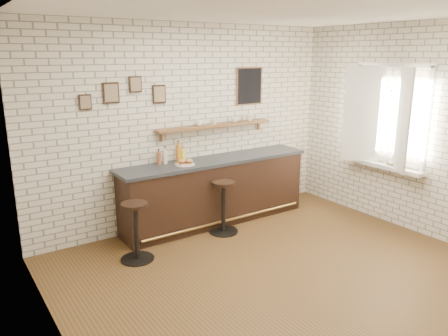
{
  "coord_description": "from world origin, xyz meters",
  "views": [
    {
      "loc": [
        -3.23,
        -3.7,
        2.55
      ],
      "look_at": [
        -0.12,
        0.9,
        1.1
      ],
      "focal_mm": 35.0,
      "sensor_mm": 36.0,
      "label": 1
    }
  ],
  "objects": [
    {
      "name": "wall_shelf",
      "position": [
        0.4,
        1.9,
        1.48
      ],
      "size": [
        2.0,
        0.18,
        0.18
      ],
      "color": "brown",
      "rests_on": "ground"
    },
    {
      "name": "bitters_bottle_brown",
      "position": [
        -0.6,
        1.86,
        1.1
      ],
      "size": [
        0.07,
        0.07,
        0.23
      ],
      "color": "brown",
      "rests_on": "bar_counter"
    },
    {
      "name": "bar_counter",
      "position": [
        0.26,
        1.7,
        0.51
      ],
      "size": [
        3.1,
        0.65,
        1.01
      ],
      "color": "black",
      "rests_on": "ground"
    },
    {
      "name": "casement_window",
      "position": [
        2.36,
        0.3,
        1.65
      ],
      "size": [
        0.4,
        1.3,
        1.56
      ],
      "color": "white",
      "rests_on": "ground"
    },
    {
      "name": "bar_stool_left",
      "position": [
        -1.29,
        1.16,
        0.41
      ],
      "size": [
        0.43,
        0.43,
        0.76
      ],
      "color": "black",
      "rests_on": "ground"
    },
    {
      "name": "sandwich_plate",
      "position": [
        -0.3,
        1.64,
        1.02
      ],
      "size": [
        0.28,
        0.28,
        0.01
      ],
      "primitive_type": "cylinder",
      "color": "white",
      "rests_on": "bar_counter"
    },
    {
      "name": "book_lower",
      "position": [
        2.38,
        0.11,
        0.94
      ],
      "size": [
        0.18,
        0.22,
        0.02
      ],
      "primitive_type": "imported",
      "rotation": [
        0.0,
        0.0,
        -0.1
      ],
      "color": "tan",
      "rests_on": "window_sill"
    },
    {
      "name": "book_upper",
      "position": [
        2.38,
        0.13,
        0.96
      ],
      "size": [
        0.17,
        0.22,
        0.02
      ],
      "primitive_type": "imported",
      "rotation": [
        0.0,
        0.0,
        -0.07
      ],
      "color": "tan",
      "rests_on": "book_lower"
    },
    {
      "name": "ground",
      "position": [
        0.0,
        0.0,
        0.0
      ],
      "size": [
        5.0,
        5.0,
        0.0
      ],
      "primitive_type": "plane",
      "color": "brown",
      "rests_on": "ground"
    },
    {
      "name": "shelf_cup_c",
      "position": [
        0.75,
        1.9,
        1.54
      ],
      "size": [
        0.11,
        0.11,
        0.09
      ],
      "primitive_type": "imported",
      "rotation": [
        0.0,
        0.0,
        1.59
      ],
      "color": "white",
      "rests_on": "wall_shelf"
    },
    {
      "name": "window_sill",
      "position": [
        2.4,
        0.3,
        0.9
      ],
      "size": [
        0.2,
        1.35,
        0.06
      ],
      "color": "white",
      "rests_on": "ground"
    },
    {
      "name": "shelf_cup_d",
      "position": [
        1.06,
        1.9,
        1.55
      ],
      "size": [
        0.14,
        0.14,
        0.1
      ],
      "primitive_type": "imported",
      "rotation": [
        0.0,
        0.0,
        0.34
      ],
      "color": "white",
      "rests_on": "wall_shelf"
    },
    {
      "name": "back_wall_decor",
      "position": [
        0.23,
        1.98,
        2.05
      ],
      "size": [
        2.96,
        0.02,
        0.56
      ],
      "color": "black",
      "rests_on": "ground"
    },
    {
      "name": "bitters_bottle_amber",
      "position": [
        -0.28,
        1.86,
        1.14
      ],
      "size": [
        0.08,
        0.08,
        0.31
      ],
      "color": "#AE6B1C",
      "rests_on": "bar_counter"
    },
    {
      "name": "bitters_bottle_white",
      "position": [
        -0.51,
        1.86,
        1.12
      ],
      "size": [
        0.07,
        0.07,
        0.26
      ],
      "color": "beige",
      "rests_on": "bar_counter"
    },
    {
      "name": "shelf_cup_b",
      "position": [
        0.38,
        1.9,
        1.54
      ],
      "size": [
        0.12,
        0.12,
        0.09
      ],
      "primitive_type": "imported",
      "rotation": [
        0.0,
        0.0,
        1.26
      ],
      "color": "white",
      "rests_on": "wall_shelf"
    },
    {
      "name": "shelf_cup_a",
      "position": [
        0.1,
        1.9,
        1.54
      ],
      "size": [
        0.16,
        0.16,
        0.09
      ],
      "primitive_type": "imported",
      "rotation": [
        0.0,
        0.0,
        0.61
      ],
      "color": "white",
      "rests_on": "wall_shelf"
    },
    {
      "name": "ciabatta_sandwich",
      "position": [
        -0.29,
        1.64,
        1.06
      ],
      "size": [
        0.21,
        0.15,
        0.07
      ],
      "color": "tan",
      "rests_on": "sandwich_plate"
    },
    {
      "name": "condiment_bottle_yellow",
      "position": [
        -0.21,
        1.86,
        1.1
      ],
      "size": [
        0.07,
        0.07,
        0.21
      ],
      "color": "yellow",
      "rests_on": "bar_counter"
    },
    {
      "name": "potato_chips",
      "position": [
        -0.31,
        1.64,
        1.02
      ],
      "size": [
        0.25,
        0.19,
        0.0
      ],
      "color": "gold",
      "rests_on": "sandwich_plate"
    },
    {
      "name": "bar_stool_right",
      "position": [
        0.13,
        1.28,
        0.42
      ],
      "size": [
        0.43,
        0.43,
        0.78
      ],
      "color": "black",
      "rests_on": "ground"
    }
  ]
}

